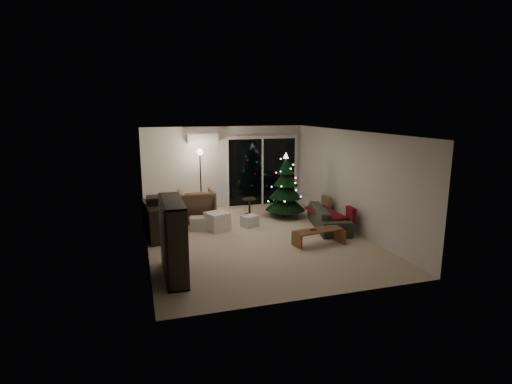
# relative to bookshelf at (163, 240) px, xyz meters

# --- Properties ---
(room) EXTENTS (6.50, 7.51, 2.60)m
(room) POSITION_rel_bookshelf_xyz_m (2.71, 3.18, 0.30)
(room) COLOR beige
(room) RESTS_ON ground
(bookshelf) EXTENTS (0.58, 1.47, 1.43)m
(bookshelf) POSITION_rel_bookshelf_xyz_m (0.00, 0.00, 0.00)
(bookshelf) COLOR black
(bookshelf) RESTS_ON floor
(media_cabinet) EXTENTS (0.64, 1.37, 0.83)m
(media_cabinet) POSITION_rel_bookshelf_xyz_m (0.00, 2.40, -0.30)
(media_cabinet) COLOR black
(media_cabinet) RESTS_ON floor
(stereo) EXTENTS (0.42, 0.50, 0.18)m
(stereo) POSITION_rel_bookshelf_xyz_m (0.00, 2.40, 0.20)
(stereo) COLOR black
(stereo) RESTS_ON media_cabinet
(armchair) EXTENTS (0.93, 0.96, 0.87)m
(armchair) POSITION_rel_bookshelf_xyz_m (1.14, 3.60, -0.28)
(armchair) COLOR brown
(armchair) RESTS_ON floor
(ottoman) EXTENTS (0.66, 0.66, 0.46)m
(ottoman) POSITION_rel_bookshelf_xyz_m (1.50, 2.56, -0.49)
(ottoman) COLOR white
(ottoman) RESTS_ON floor
(cardboard_box_a) EXTENTS (0.51, 0.42, 0.33)m
(cardboard_box_a) POSITION_rel_bookshelf_xyz_m (1.06, 2.75, -0.55)
(cardboard_box_a) COLOR silver
(cardboard_box_a) RESTS_ON floor
(cardboard_box_b) EXTENTS (0.51, 0.46, 0.29)m
(cardboard_box_b) POSITION_rel_bookshelf_xyz_m (2.38, 2.64, -0.57)
(cardboard_box_b) COLOR silver
(cardboard_box_b) RESTS_ON floor
(side_table) EXTENTS (0.49, 0.49, 0.49)m
(side_table) POSITION_rel_bookshelf_xyz_m (2.69, 3.76, -0.47)
(side_table) COLOR black
(side_table) RESTS_ON floor
(floor_lamp) EXTENTS (0.29, 0.29, 1.84)m
(floor_lamp) POSITION_rel_bookshelf_xyz_m (1.39, 4.35, 0.20)
(floor_lamp) COLOR black
(floor_lamp) RESTS_ON floor
(sofa) EXTENTS (1.14, 2.01, 0.55)m
(sofa) POSITION_rel_bookshelf_xyz_m (4.30, 1.93, -0.44)
(sofa) COLOR black
(sofa) RESTS_ON floor
(sofa_throw) EXTENTS (0.59, 1.36, 0.05)m
(sofa_throw) POSITION_rel_bookshelf_xyz_m (4.20, 1.93, -0.32)
(sofa_throw) COLOR maroon
(sofa_throw) RESTS_ON sofa
(cushion_a) EXTENTS (0.14, 0.37, 0.36)m
(cushion_a) POSITION_rel_bookshelf_xyz_m (4.55, 2.58, -0.22)
(cushion_a) COLOR tan
(cushion_a) RESTS_ON sofa
(cushion_b) EXTENTS (0.13, 0.37, 0.36)m
(cushion_b) POSITION_rel_bookshelf_xyz_m (4.55, 1.28, -0.22)
(cushion_b) COLOR maroon
(cushion_b) RESTS_ON sofa
(coffee_table) EXTENTS (1.18, 0.58, 0.36)m
(coffee_table) POSITION_rel_bookshelf_xyz_m (3.47, 0.79, -0.54)
(coffee_table) COLOR brown
(coffee_table) RESTS_ON floor
(remote_a) EXTENTS (0.14, 0.04, 0.02)m
(remote_a) POSITION_rel_bookshelf_xyz_m (3.32, 0.79, -0.35)
(remote_a) COLOR black
(remote_a) RESTS_ON coffee_table
(remote_b) EXTENTS (0.14, 0.08, 0.02)m
(remote_b) POSITION_rel_bookshelf_xyz_m (3.57, 0.84, -0.35)
(remote_b) COLOR slate
(remote_b) RESTS_ON coffee_table
(christmas_tree) EXTENTS (1.47, 1.47, 1.83)m
(christmas_tree) POSITION_rel_bookshelf_xyz_m (3.61, 3.26, 0.20)
(christmas_tree) COLOR black
(christmas_tree) RESTS_ON floor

